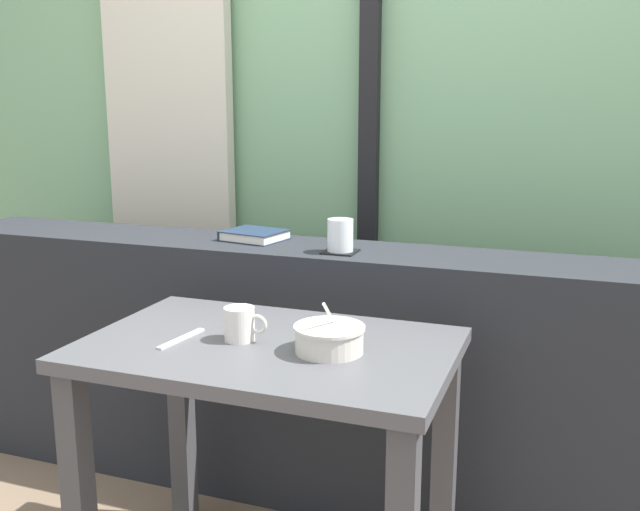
# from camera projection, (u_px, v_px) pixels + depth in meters

# --- Properties ---
(outdoor_backdrop) EXTENTS (4.80, 0.08, 2.80)m
(outdoor_backdrop) POSITION_uv_depth(u_px,v_px,m) (382.00, 75.00, 2.71)
(outdoor_backdrop) COLOR #7AAD7F
(outdoor_backdrop) RESTS_ON ground
(curtain_left_panel) EXTENTS (0.56, 0.06, 2.50)m
(curtain_left_panel) POSITION_uv_depth(u_px,v_px,m) (169.00, 114.00, 2.94)
(curtain_left_panel) COLOR beige
(curtain_left_panel) RESTS_ON ground
(window_divider_post) EXTENTS (0.07, 0.05, 2.60)m
(window_divider_post) POSITION_uv_depth(u_px,v_px,m) (369.00, 102.00, 2.68)
(window_divider_post) COLOR black
(window_divider_post) RESTS_ON ground
(dark_console_ledge) EXTENTS (2.80, 0.33, 0.85)m
(dark_console_ledge) POSITION_uv_depth(u_px,v_px,m) (328.00, 374.00, 2.36)
(dark_console_ledge) COLOR #23262B
(dark_console_ledge) RESTS_ON ground
(breakfast_table) EXTENTS (0.91, 0.59, 0.72)m
(breakfast_table) POSITION_uv_depth(u_px,v_px,m) (269.00, 396.00, 1.80)
(breakfast_table) COLOR #414145
(breakfast_table) RESTS_ON ground
(coaster_square) EXTENTS (0.10, 0.10, 0.00)m
(coaster_square) POSITION_uv_depth(u_px,v_px,m) (340.00, 252.00, 2.20)
(coaster_square) COLOR black
(coaster_square) RESTS_ON dark_console_ledge
(juice_glass) EXTENTS (0.08, 0.08, 0.10)m
(juice_glass) POSITION_uv_depth(u_px,v_px,m) (340.00, 237.00, 2.19)
(juice_glass) COLOR white
(juice_glass) RESTS_ON coaster_square
(closed_book) EXTENTS (0.22, 0.19, 0.03)m
(closed_book) POSITION_uv_depth(u_px,v_px,m) (254.00, 235.00, 2.39)
(closed_book) COLOR #1E2D47
(closed_book) RESTS_ON dark_console_ledge
(soup_bowl) EXTENTS (0.17, 0.17, 0.13)m
(soup_bowl) POSITION_uv_depth(u_px,v_px,m) (329.00, 339.00, 1.70)
(soup_bowl) COLOR beige
(soup_bowl) RESTS_ON breakfast_table
(fork_utensil) EXTENTS (0.04, 0.17, 0.01)m
(fork_utensil) POSITION_uv_depth(u_px,v_px,m) (181.00, 339.00, 1.79)
(fork_utensil) COLOR silver
(fork_utensil) RESTS_ON breakfast_table
(ceramic_mug) EXTENTS (0.11, 0.08, 0.08)m
(ceramic_mug) POSITION_uv_depth(u_px,v_px,m) (240.00, 324.00, 1.78)
(ceramic_mug) COLOR silver
(ceramic_mug) RESTS_ON breakfast_table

